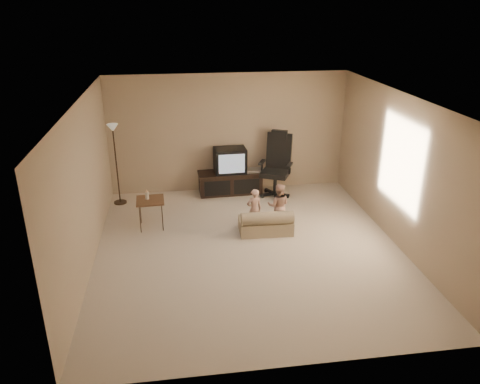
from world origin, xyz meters
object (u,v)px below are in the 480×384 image
object	(u,v)px
office_chair	(276,173)
child_sofa	(266,223)
toddler_left	(254,209)
toddler_right	(278,206)
tv_stand	(231,175)
side_table	(150,200)
floor_lamp	(114,146)

from	to	relation	value
office_chair	child_sofa	world-z (taller)	office_chair
toddler_left	toddler_right	distance (m)	0.45
office_chair	child_sofa	bearing A→B (deg)	-81.32
tv_stand	toddler_left	size ratio (longest dim) A/B	1.80
tv_stand	child_sofa	world-z (taller)	tv_stand
office_chair	side_table	size ratio (longest dim) A/B	1.87
floor_lamp	toddler_left	bearing A→B (deg)	-31.80
toddler_left	floor_lamp	bearing A→B (deg)	-42.55
office_chair	child_sofa	xyz separation A→B (m)	(-0.55, -1.71, -0.31)
child_sofa	toddler_left	size ratio (longest dim) A/B	1.22
child_sofa	tv_stand	bearing A→B (deg)	103.26
toddler_left	office_chair	bearing A→B (deg)	-126.36
floor_lamp	child_sofa	xyz separation A→B (m)	(2.69, -1.73, -1.02)
tv_stand	toddler_left	xyz separation A→B (m)	(0.20, -1.79, -0.02)
toddler_left	toddler_right	world-z (taller)	toddler_right
floor_lamp	tv_stand	bearing A→B (deg)	5.72
tv_stand	toddler_left	distance (m)	1.80
tv_stand	floor_lamp	xyz separation A→B (m)	(-2.31, -0.23, 0.79)
floor_lamp	toddler_right	xyz separation A→B (m)	(2.96, -1.50, -0.79)
child_sofa	toddler_right	xyz separation A→B (m)	(0.27, 0.23, 0.23)
toddler_left	side_table	bearing A→B (deg)	-21.78
office_chair	toddler_left	size ratio (longest dim) A/B	1.76
side_table	toddler_right	distance (m)	2.31
office_chair	child_sofa	distance (m)	1.82
side_table	child_sofa	size ratio (longest dim) A/B	0.77
tv_stand	office_chair	world-z (taller)	office_chair
tv_stand	child_sofa	xyz separation A→B (m)	(0.39, -1.97, -0.23)
child_sofa	side_table	bearing A→B (deg)	167.25
toddler_right	office_chair	bearing A→B (deg)	-88.37
floor_lamp	toddler_left	distance (m)	3.06
tv_stand	office_chair	size ratio (longest dim) A/B	1.02
toddler_right	child_sofa	bearing A→B (deg)	53.25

